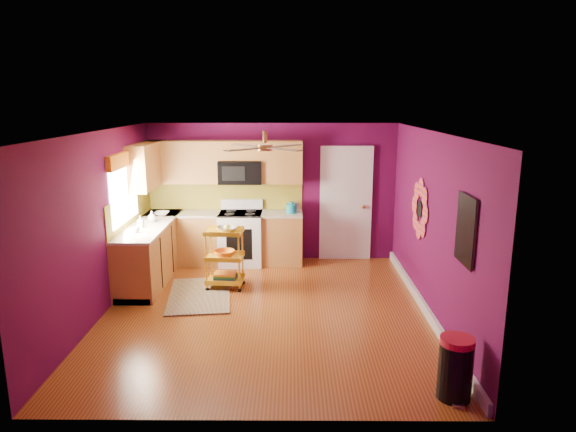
{
  "coord_description": "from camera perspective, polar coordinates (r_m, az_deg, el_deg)",
  "views": [
    {
      "loc": [
        0.36,
        -6.72,
        2.92
      ],
      "look_at": [
        0.31,
        0.4,
        1.29
      ],
      "focal_mm": 32.0,
      "sensor_mm": 36.0,
      "label": 1
    }
  ],
  "objects": [
    {
      "name": "upper_cabinetry",
      "position": [
        9.1,
        -9.78,
        5.65
      ],
      "size": [
        2.8,
        2.3,
        1.26
      ],
      "color": "#996029",
      "rests_on": "ground"
    },
    {
      "name": "ground",
      "position": [
        7.33,
        -2.48,
        -10.56
      ],
      "size": [
        5.0,
        5.0,
        0.0
      ],
      "primitive_type": "plane",
      "color": "brown",
      "rests_on": "ground"
    },
    {
      "name": "trash_can",
      "position": [
        5.53,
        18.1,
        -15.77
      ],
      "size": [
        0.4,
        0.41,
        0.65
      ],
      "color": "black",
      "rests_on": "ground"
    },
    {
      "name": "right_wall_art",
      "position": [
        6.81,
        16.32,
        -0.13
      ],
      "size": [
        0.04,
        2.74,
        1.04
      ],
      "color": "black",
      "rests_on": "ground"
    },
    {
      "name": "electric_range",
      "position": [
        9.26,
        -5.25,
        -2.4
      ],
      "size": [
        0.76,
        0.66,
        1.13
      ],
      "color": "white",
      "rests_on": "ground"
    },
    {
      "name": "rolling_cart",
      "position": [
        8.08,
        -7.0,
        -4.39
      ],
      "size": [
        0.6,
        0.45,
        1.03
      ],
      "color": "gold",
      "rests_on": "ground"
    },
    {
      "name": "room_envelope",
      "position": [
        6.85,
        -2.38,
        2.07
      ],
      "size": [
        4.54,
        5.04,
        2.52
      ],
      "color": "#52093B",
      "rests_on": "ground"
    },
    {
      "name": "shag_rug",
      "position": [
        7.98,
        -9.8,
        -8.65
      ],
      "size": [
        1.08,
        1.58,
        0.02
      ],
      "primitive_type": "cube",
      "rotation": [
        0.0,
        0.0,
        0.13
      ],
      "color": "#312010",
      "rests_on": "ground"
    },
    {
      "name": "soap_bottle_b",
      "position": [
        8.72,
        -14.88,
        -0.05
      ],
      "size": [
        0.14,
        0.14,
        0.18
      ],
      "primitive_type": "imported",
      "color": "white",
      "rests_on": "lower_cabinets"
    },
    {
      "name": "teal_kettle",
      "position": [
        9.07,
        0.37,
        0.84
      ],
      "size": [
        0.18,
        0.18,
        0.21
      ],
      "color": "teal",
      "rests_on": "lower_cabinets"
    },
    {
      "name": "lower_cabinets",
      "position": [
        9.05,
        -10.49,
        -3.25
      ],
      "size": [
        2.81,
        2.31,
        0.94
      ],
      "color": "#996029",
      "rests_on": "ground"
    },
    {
      "name": "left_window",
      "position": [
        8.27,
        -17.8,
        4.07
      ],
      "size": [
        0.08,
        1.35,
        1.08
      ],
      "color": "white",
      "rests_on": "ground"
    },
    {
      "name": "counter_cup",
      "position": [
        8.1,
        -16.56,
        -1.46
      ],
      "size": [
        0.11,
        0.11,
        0.09
      ],
      "primitive_type": "imported",
      "color": "white",
      "rests_on": "lower_cabinets"
    },
    {
      "name": "soap_bottle_a",
      "position": [
        8.4,
        -16.09,
        -0.6
      ],
      "size": [
        0.08,
        0.08,
        0.18
      ],
      "primitive_type": "imported",
      "color": "#EA3F72",
      "rests_on": "lower_cabinets"
    },
    {
      "name": "counter_dish",
      "position": [
        9.18,
        -13.81,
        0.28
      ],
      "size": [
        0.25,
        0.25,
        0.06
      ],
      "primitive_type": "imported",
      "color": "white",
      "rests_on": "lower_cabinets"
    },
    {
      "name": "ceiling_fan",
      "position": [
        6.96,
        -2.58,
        7.71
      ],
      "size": [
        1.01,
        1.01,
        0.26
      ],
      "color": "#BF8C3F",
      "rests_on": "ground"
    },
    {
      "name": "toaster",
      "position": [
        9.19,
        0.65,
        1.04
      ],
      "size": [
        0.22,
        0.15,
        0.18
      ],
      "primitive_type": "cube",
      "color": "beige",
      "rests_on": "lower_cabinets"
    },
    {
      "name": "panel_door",
      "position": [
        9.43,
        6.43,
        1.24
      ],
      "size": [
        0.95,
        0.11,
        2.15
      ],
      "color": "white",
      "rests_on": "ground"
    }
  ]
}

